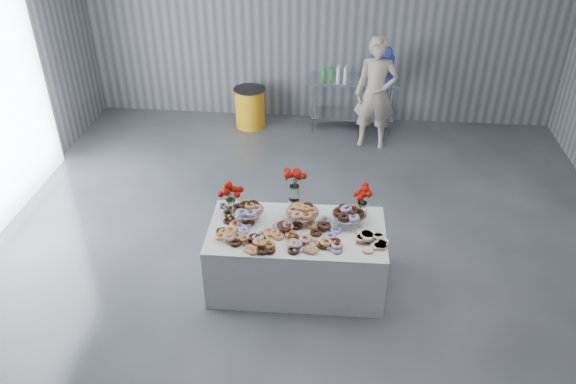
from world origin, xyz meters
name	(u,v)px	position (x,y,z in m)	size (l,w,h in m)	color
ground	(300,284)	(0.00, 0.00, 0.00)	(9.00, 9.00, 0.00)	#36383D
room_walls	(273,56)	(-0.27, 0.07, 2.64)	(8.04, 9.04, 4.02)	gray
display_table	(297,257)	(-0.04, 0.02, 0.38)	(1.90, 1.00, 0.75)	silver
prep_table	(353,94)	(0.56, 4.10, 0.62)	(1.50, 0.60, 0.90)	silver
donut_mounds	(296,229)	(-0.04, -0.03, 0.80)	(1.80, 0.80, 0.09)	#C87F49
cake_stand_left	(247,209)	(-0.60, 0.16, 0.89)	(0.36, 0.36, 0.17)	silver
cake_stand_mid	(302,211)	(0.00, 0.18, 0.89)	(0.36, 0.36, 0.17)	silver
cake_stand_right	(349,213)	(0.50, 0.19, 0.89)	(0.36, 0.36, 0.17)	silver
danish_pile	(368,237)	(0.71, -0.11, 0.81)	(0.48, 0.48, 0.11)	silver
bouquet_left	(230,191)	(-0.80, 0.26, 1.05)	(0.26, 0.26, 0.42)	white
bouquet_right	(363,194)	(0.65, 0.34, 1.05)	(0.26, 0.26, 0.42)	white
bouquet_center	(295,182)	(-0.10, 0.37, 1.13)	(0.26, 0.26, 0.57)	silver
water_jug	(386,65)	(1.06, 4.10, 1.15)	(0.28, 0.28, 0.55)	blue
drink_bottles	(335,72)	(0.24, 4.00, 1.04)	(0.54, 0.08, 0.27)	#268C33
person	(376,93)	(0.90, 3.51, 0.90)	(0.66, 0.43, 1.80)	#CC8C93
trash_barrel	(250,107)	(-1.19, 4.00, 0.35)	(0.54, 0.54, 0.69)	#FFA815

